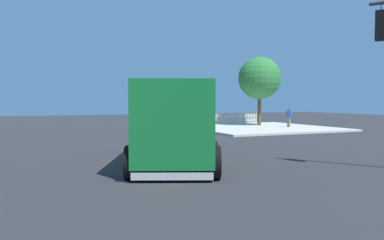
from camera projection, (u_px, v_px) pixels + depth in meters
name	position (u px, v px, depth m)	size (l,w,h in m)	color
ground_plane	(161.00, 161.00, 14.16)	(100.00, 100.00, 0.00)	#2B2B2D
sidewalk_corner_near	(259.00, 128.00, 31.09)	(11.17, 11.17, 0.14)	beige
delivery_truck	(176.00, 121.00, 14.15)	(5.59, 8.75, 2.91)	#146B2D
pedestrian_near_corner	(289.00, 116.00, 31.01)	(0.28, 0.52, 1.57)	gray
picket_fence_run	(228.00, 118.00, 35.95)	(6.58, 0.05, 0.95)	silver
shade_tree_near	(260.00, 78.00, 33.07)	(3.77, 3.77, 6.09)	brown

